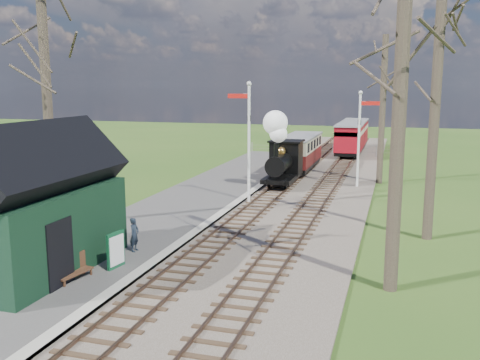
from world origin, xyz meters
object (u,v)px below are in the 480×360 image
object	(u,v)px
semaphore_near	(248,134)
sign_board	(116,250)
semaphore_far	(360,132)
locomotive	(282,154)
bench	(72,268)
person	(134,235)
red_carriage_b	(355,133)
coach	(300,151)
station_shed	(36,207)
red_carriage_a	(350,139)

from	to	relation	value
semaphore_near	sign_board	world-z (taller)	semaphore_near
semaphore_far	locomotive	distance (m)	4.75
semaphore_near	bench	size ratio (longest dim) A/B	4.59
semaphore_near	person	size ratio (longest dim) A/B	5.13
red_carriage_b	sign_board	world-z (taller)	red_carriage_b
coach	bench	world-z (taller)	coach
coach	person	size ratio (longest dim) A/B	5.88
station_shed	locomotive	xyz separation A→B (m)	(4.29, 16.73, -0.21)
sign_board	bench	world-z (taller)	sign_board
locomotive	coach	world-z (taller)	locomotive
station_shed	semaphore_near	bearing A→B (deg)	73.62
semaphore_near	coach	world-z (taller)	semaphore_near
locomotive	red_carriage_b	bearing A→B (deg)	82.69
semaphore_near	red_carriage_a	world-z (taller)	semaphore_near
sign_board	semaphore_near	bearing A→B (deg)	83.31
locomotive	red_carriage_a	size ratio (longest dim) A/B	0.83
coach	red_carriage_b	bearing A→B (deg)	79.70
coach	station_shed	bearing A→B (deg)	-100.68
locomotive	station_shed	bearing A→B (deg)	-104.37
semaphore_near	sign_board	xyz separation A→B (m)	(-1.30, -11.08, -2.83)
semaphore_far	person	size ratio (longest dim) A/B	4.72
station_shed	sign_board	distance (m)	2.83
semaphore_far	locomotive	bearing A→B (deg)	-163.81
semaphore_far	coach	distance (m)	6.74
semaphore_near	red_carriage_b	xyz separation A→B (m)	(3.37, 25.09, -2.06)
coach	red_carriage_b	world-z (taller)	red_carriage_b
semaphore_far	bench	xyz separation A→B (m)	(-7.19, -18.43, -2.80)
semaphore_near	bench	bearing A→B (deg)	-99.36
semaphore_near	semaphore_far	size ratio (longest dim) A/B	1.09
red_carriage_b	bench	bearing A→B (deg)	-98.22
red_carriage_a	person	world-z (taller)	red_carriage_a
sign_board	person	size ratio (longest dim) A/B	0.97
semaphore_near	person	xyz separation A→B (m)	(-1.55, -9.33, -2.82)
semaphore_near	locomotive	size ratio (longest dim) A/B	1.40
station_shed	sign_board	world-z (taller)	station_shed
locomotive	sign_board	distance (m)	15.99
station_shed	bench	size ratio (longest dim) A/B	4.65
station_shed	sign_board	size ratio (longest dim) A/B	5.33
semaphore_near	station_shed	bearing A→B (deg)	-106.38
red_carriage_a	semaphore_far	bearing A→B (deg)	-82.56
locomotive	red_carriage_b	size ratio (longest dim) A/B	0.83
semaphore_far	coach	xyz separation A→B (m)	(-4.37, 4.79, -1.84)
sign_board	person	distance (m)	1.77
coach	red_carriage_b	xyz separation A→B (m)	(2.60, 14.30, 0.05)
person	bench	bearing A→B (deg)	174.11
semaphore_near	red_carriage_a	size ratio (longest dim) A/B	1.16
red_carriage_b	person	world-z (taller)	red_carriage_b
coach	semaphore_far	bearing A→B (deg)	-47.60
red_carriage_b	bench	size ratio (longest dim) A/B	3.95
sign_board	bench	xyz separation A→B (m)	(-0.75, -1.35, -0.24)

